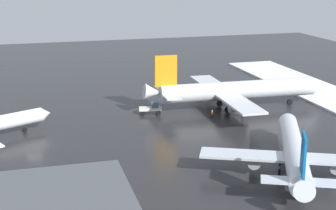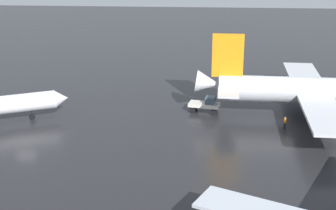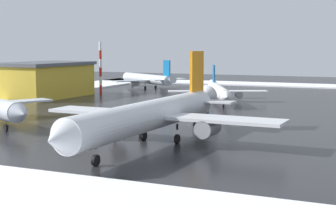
% 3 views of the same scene
% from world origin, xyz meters
% --- Properties ---
extents(ground_plane, '(240.00, 240.00, 0.00)m').
position_xyz_m(ground_plane, '(0.00, 0.00, 0.00)').
color(ground_plane, '#232326').
extents(snow_bank_far, '(152.00, 16.00, 0.41)m').
position_xyz_m(snow_bank_far, '(0.00, -50.00, 0.20)').
color(snow_bank_far, white).
rests_on(snow_bank_far, ground_plane).
extents(snow_bank_left, '(14.00, 116.00, 0.41)m').
position_xyz_m(snow_bank_left, '(-67.00, 0.00, 0.20)').
color(snow_bank_left, white).
rests_on(snow_bank_left, ground_plane).
extents(airplane_distant_tail, '(40.65, 33.66, 12.08)m').
position_xyz_m(airplane_distant_tail, '(41.87, 11.31, 3.99)').
color(airplane_distant_tail, silver).
rests_on(airplane_distant_tail, ground_plane).
extents(airplane_far_rear, '(26.00, 22.09, 8.22)m').
position_xyz_m(airplane_far_rear, '(-9.29, 3.46, 2.72)').
color(airplane_far_rear, white).
rests_on(airplane_far_rear, ground_plane).
extents(airplane_foreground_jet, '(22.39, 26.07, 8.80)m').
position_xyz_m(airplane_foreground_jet, '(-38.63, -28.89, 2.91)').
color(airplane_foreground_jet, silver).
rests_on(airplane_foreground_jet, ground_plane).
extents(pushback_tug, '(4.95, 3.09, 2.50)m').
position_xyz_m(pushback_tug, '(23.92, 12.14, 1.28)').
color(pushback_tug, silver).
rests_on(pushback_tug, ground_plane).
extents(ground_crew_near_tug, '(0.36, 0.36, 1.71)m').
position_xyz_m(ground_crew_near_tug, '(34.84, 6.00, 0.97)').
color(ground_crew_near_tug, black).
rests_on(ground_crew_near_tug, ground_plane).
extents(ground_crew_by_nose_gear, '(0.36, 0.36, 1.71)m').
position_xyz_m(ground_crew_by_nose_gear, '(41.19, 5.37, 0.97)').
color(ground_crew_by_nose_gear, black).
rests_on(ground_crew_by_nose_gear, ground_plane).
extents(antenna_mast, '(0.70, 0.70, 14.00)m').
position_xyz_m(antenna_mast, '(-17.83, -32.68, 7.00)').
color(antenna_mast, red).
rests_on(antenna_mast, ground_plane).
extents(cargo_hangar, '(25.19, 15.32, 8.80)m').
position_xyz_m(cargo_hangar, '(-4.10, -40.67, 4.44)').
color(cargo_hangar, gold).
rests_on(cargo_hangar, ground_plane).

